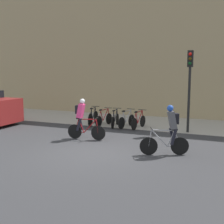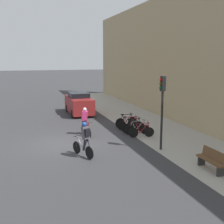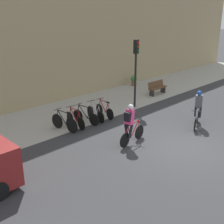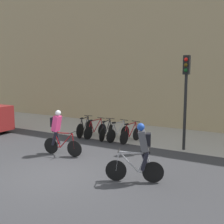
{
  "view_description": "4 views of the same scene",
  "coord_description": "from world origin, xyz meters",
  "px_view_note": "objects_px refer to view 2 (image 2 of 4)",
  "views": [
    {
      "loc": [
        4.27,
        -8.76,
        2.87
      ],
      "look_at": [
        -0.31,
        2.46,
        1.14
      ],
      "focal_mm": 45.0,
      "sensor_mm": 36.0,
      "label": 1
    },
    {
      "loc": [
        15.31,
        -2.06,
        4.75
      ],
      "look_at": [
        0.14,
        2.96,
        1.67
      ],
      "focal_mm": 45.0,
      "sensor_mm": 36.0,
      "label": 2
    },
    {
      "loc": [
        -9.44,
        -5.3,
        5.12
      ],
      "look_at": [
        -0.58,
        3.51,
        0.79
      ],
      "focal_mm": 45.0,
      "sensor_mm": 36.0,
      "label": 3
    },
    {
      "loc": [
        5.78,
        -6.43,
        3.21
      ],
      "look_at": [
        -0.18,
        3.78,
        1.51
      ],
      "focal_mm": 45.0,
      "sensor_mm": 36.0,
      "label": 4
    }
  ],
  "objects_px": {
    "cyclist_grey": "(85,138)",
    "parked_car": "(79,104)",
    "cyclist_pink": "(85,120)",
    "parked_bike_1": "(130,124)",
    "parked_bike_4": "(141,131)",
    "parked_bike_0": "(126,122)",
    "traffic_light_pole": "(162,100)",
    "parked_bike_2": "(133,126)",
    "bench": "(212,160)",
    "parked_bike_3": "(137,129)"
  },
  "relations": [
    {
      "from": "parked_bike_0",
      "to": "parked_bike_4",
      "type": "bearing_deg",
      "value": -0.04
    },
    {
      "from": "cyclist_pink",
      "to": "parked_car",
      "type": "relative_size",
      "value": 0.41
    },
    {
      "from": "cyclist_pink",
      "to": "parked_bike_3",
      "type": "relative_size",
      "value": 1.08
    },
    {
      "from": "traffic_light_pole",
      "to": "parked_bike_1",
      "type": "bearing_deg",
      "value": -179.92
    },
    {
      "from": "parked_bike_3",
      "to": "parked_car",
      "type": "relative_size",
      "value": 0.38
    },
    {
      "from": "parked_bike_2",
      "to": "parked_bike_4",
      "type": "height_order",
      "value": "parked_bike_2"
    },
    {
      "from": "traffic_light_pole",
      "to": "bench",
      "type": "bearing_deg",
      "value": 13.2
    },
    {
      "from": "parked_bike_0",
      "to": "parked_bike_1",
      "type": "bearing_deg",
      "value": -0.24
    },
    {
      "from": "cyclist_pink",
      "to": "parked_bike_4",
      "type": "distance_m",
      "value": 3.56
    },
    {
      "from": "parked_bike_1",
      "to": "parked_bike_2",
      "type": "height_order",
      "value": "parked_bike_2"
    },
    {
      "from": "parked_bike_0",
      "to": "parked_car",
      "type": "distance_m",
      "value": 6.23
    },
    {
      "from": "cyclist_pink",
      "to": "cyclist_grey",
      "type": "relative_size",
      "value": 1.0
    },
    {
      "from": "cyclist_pink",
      "to": "parked_bike_3",
      "type": "xyz_separation_m",
      "value": [
        0.91,
        3.14,
        -0.56
      ]
    },
    {
      "from": "parked_bike_3",
      "to": "parked_bike_4",
      "type": "relative_size",
      "value": 1.03
    },
    {
      "from": "cyclist_grey",
      "to": "parked_bike_4",
      "type": "relative_size",
      "value": 1.11
    },
    {
      "from": "traffic_light_pole",
      "to": "parked_bike_2",
      "type": "bearing_deg",
      "value": -179.91
    },
    {
      "from": "cyclist_pink",
      "to": "parked_bike_0",
      "type": "height_order",
      "value": "cyclist_pink"
    },
    {
      "from": "parked_bike_4",
      "to": "parked_car",
      "type": "xyz_separation_m",
      "value": [
        -8.42,
        -2.11,
        0.52
      ]
    },
    {
      "from": "parked_bike_2",
      "to": "cyclist_grey",
      "type": "bearing_deg",
      "value": -48.03
    },
    {
      "from": "parked_bike_3",
      "to": "parked_car",
      "type": "bearing_deg",
      "value": -164.84
    },
    {
      "from": "cyclist_pink",
      "to": "parked_bike_4",
      "type": "relative_size",
      "value": 1.11
    },
    {
      "from": "parked_bike_1",
      "to": "parked_bike_4",
      "type": "relative_size",
      "value": 1.05
    },
    {
      "from": "parked_bike_1",
      "to": "bench",
      "type": "distance_m",
      "value": 7.63
    },
    {
      "from": "parked_bike_1",
      "to": "parked_car",
      "type": "relative_size",
      "value": 0.38
    },
    {
      "from": "bench",
      "to": "parked_car",
      "type": "bearing_deg",
      "value": -168.51
    },
    {
      "from": "parked_car",
      "to": "cyclist_pink",
      "type": "bearing_deg",
      "value": -8.61
    },
    {
      "from": "bench",
      "to": "parked_car",
      "type": "relative_size",
      "value": 0.37
    },
    {
      "from": "bench",
      "to": "parked_car",
      "type": "height_order",
      "value": "parked_car"
    },
    {
      "from": "cyclist_pink",
      "to": "parked_bike_1",
      "type": "relative_size",
      "value": 1.06
    },
    {
      "from": "parked_bike_0",
      "to": "bench",
      "type": "bearing_deg",
      "value": 5.23
    },
    {
      "from": "parked_bike_0",
      "to": "bench",
      "type": "distance_m",
      "value": 8.27
    },
    {
      "from": "parked_car",
      "to": "parked_bike_4",
      "type": "bearing_deg",
      "value": 14.05
    },
    {
      "from": "parked_bike_0",
      "to": "parked_bike_4",
      "type": "xyz_separation_m",
      "value": [
        2.58,
        -0.0,
        -0.04
      ]
    },
    {
      "from": "cyclist_grey",
      "to": "parked_bike_0",
      "type": "bearing_deg",
      "value": 140.62
    },
    {
      "from": "parked_bike_2",
      "to": "bench",
      "type": "relative_size",
      "value": 1.04
    },
    {
      "from": "cyclist_grey",
      "to": "parked_car",
      "type": "height_order",
      "value": "parked_car"
    },
    {
      "from": "parked_bike_1",
      "to": "parked_bike_4",
      "type": "height_order",
      "value": "parked_bike_1"
    },
    {
      "from": "parked_car",
      "to": "bench",
      "type": "bearing_deg",
      "value": 11.49
    },
    {
      "from": "cyclist_grey",
      "to": "cyclist_pink",
      "type": "bearing_deg",
      "value": 167.03
    },
    {
      "from": "parked_bike_0",
      "to": "traffic_light_pole",
      "type": "height_order",
      "value": "traffic_light_pole"
    },
    {
      "from": "parked_bike_0",
      "to": "bench",
      "type": "height_order",
      "value": "parked_bike_0"
    },
    {
      "from": "cyclist_pink",
      "to": "cyclist_grey",
      "type": "height_order",
      "value": "same"
    },
    {
      "from": "cyclist_pink",
      "to": "traffic_light_pole",
      "type": "xyz_separation_m",
      "value": [
        4.02,
        3.15,
        1.71
      ]
    },
    {
      "from": "parked_bike_1",
      "to": "parked_bike_4",
      "type": "xyz_separation_m",
      "value": [
        1.94,
        0.0,
        -0.0
      ]
    },
    {
      "from": "parked_bike_3",
      "to": "traffic_light_pole",
      "type": "xyz_separation_m",
      "value": [
        3.1,
        0.01,
        2.28
      ]
    },
    {
      "from": "parked_bike_1",
      "to": "traffic_light_pole",
      "type": "distance_m",
      "value": 4.95
    },
    {
      "from": "parked_bike_4",
      "to": "traffic_light_pole",
      "type": "height_order",
      "value": "traffic_light_pole"
    },
    {
      "from": "parked_bike_3",
      "to": "bench",
      "type": "xyz_separation_m",
      "value": [
        6.3,
        0.76,
        0.08
      ]
    },
    {
      "from": "traffic_light_pole",
      "to": "bench",
      "type": "height_order",
      "value": "traffic_light_pole"
    },
    {
      "from": "cyclist_grey",
      "to": "parked_bike_2",
      "type": "relative_size",
      "value": 1.05
    }
  ]
}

